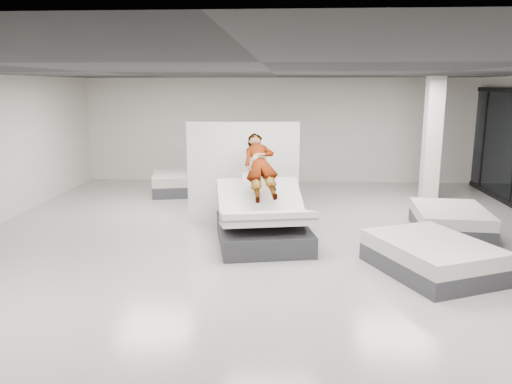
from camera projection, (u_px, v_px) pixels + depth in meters
The scene contains 9 objects.
room at pixel (271, 166), 8.64m from camera, with size 14.00×14.04×3.20m.
hero_bed at pixel (263, 222), 9.55m from camera, with size 2.03×2.46×1.25m.
person at pixel (260, 175), 9.66m from camera, with size 0.62×0.41×1.71m, color slate.
remote at pixel (274, 188), 9.39m from camera, with size 0.05×0.14×0.03m, color black.
divider_panel at pixel (244, 173), 10.86m from camera, with size 2.43×0.11×2.21m, color silver.
flat_bed_right_far at pixel (450, 220), 10.28m from camera, with size 1.54×1.95×0.51m.
flat_bed_right_near at pixel (432, 257), 8.04m from camera, with size 2.13×2.38×0.54m.
flat_bed_left_far at pixel (190, 183), 14.00m from camera, with size 2.32×1.93×0.56m.
column at pixel (432, 140), 12.79m from camera, with size 0.40×0.40×3.20m, color white.
Camera 1 is at (0.26, -8.54, 2.98)m, focal length 35.00 mm.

